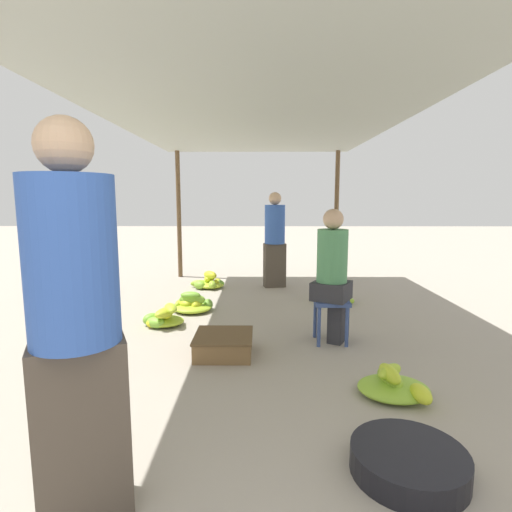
{
  "coord_description": "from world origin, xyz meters",
  "views": [
    {
      "loc": [
        0.04,
        -1.21,
        1.43
      ],
      "look_at": [
        0.0,
        3.21,
        0.8
      ],
      "focal_mm": 28.0,
      "sensor_mm": 36.0,
      "label": 1
    }
  ],
  "objects_px": {
    "banana_pile_left_0": "(163,318)",
    "banana_pile_left_1": "(192,304)",
    "stool": "(331,308)",
    "banana_pile_right_0": "(395,385)",
    "crate_near": "(224,344)",
    "vendor_foreground": "(76,320)",
    "banana_pile_right_1": "(332,294)",
    "shopper_walking_mid": "(275,238)",
    "basin_black": "(409,462)",
    "vendor_seated": "(333,273)",
    "banana_pile_left_2": "(210,283)"
  },
  "relations": [
    {
      "from": "banana_pile_left_1",
      "to": "banana_pile_right_1",
      "type": "relative_size",
      "value": 0.89
    },
    {
      "from": "banana_pile_left_1",
      "to": "shopper_walking_mid",
      "type": "distance_m",
      "value": 1.97
    },
    {
      "from": "banana_pile_right_1",
      "to": "shopper_walking_mid",
      "type": "distance_m",
      "value": 1.41
    },
    {
      "from": "stool",
      "to": "vendor_seated",
      "type": "xyz_separation_m",
      "value": [
        0.02,
        0.01,
        0.35
      ]
    },
    {
      "from": "banana_pile_left_1",
      "to": "shopper_walking_mid",
      "type": "bearing_deg",
      "value": 52.8
    },
    {
      "from": "banana_pile_right_0",
      "to": "banana_pile_right_1",
      "type": "distance_m",
      "value": 2.73
    },
    {
      "from": "vendor_seated",
      "to": "banana_pile_left_0",
      "type": "relative_size",
      "value": 2.69
    },
    {
      "from": "banana_pile_left_1",
      "to": "shopper_walking_mid",
      "type": "xyz_separation_m",
      "value": [
        1.11,
        1.47,
        0.71
      ]
    },
    {
      "from": "vendor_foreground",
      "to": "banana_pile_left_1",
      "type": "xyz_separation_m",
      "value": [
        -0.08,
        3.33,
        -0.83
      ]
    },
    {
      "from": "shopper_walking_mid",
      "to": "crate_near",
      "type": "bearing_deg",
      "value": -101.29
    },
    {
      "from": "banana_pile_left_2",
      "to": "banana_pile_right_0",
      "type": "bearing_deg",
      "value": -63.08
    },
    {
      "from": "stool",
      "to": "banana_pile_right_0",
      "type": "xyz_separation_m",
      "value": [
        0.28,
        -1.1,
        -0.27
      ]
    },
    {
      "from": "stool",
      "to": "basin_black",
      "type": "height_order",
      "value": "stool"
    },
    {
      "from": "vendor_seated",
      "to": "banana_pile_left_0",
      "type": "bearing_deg",
      "value": 165.52
    },
    {
      "from": "banana_pile_right_0",
      "to": "crate_near",
      "type": "bearing_deg",
      "value": 149.96
    },
    {
      "from": "banana_pile_left_1",
      "to": "banana_pile_left_2",
      "type": "distance_m",
      "value": 1.36
    },
    {
      "from": "basin_black",
      "to": "banana_pile_left_0",
      "type": "bearing_deg",
      "value": 127.66
    },
    {
      "from": "basin_black",
      "to": "crate_near",
      "type": "relative_size",
      "value": 1.13
    },
    {
      "from": "vendor_seated",
      "to": "crate_near",
      "type": "height_order",
      "value": "vendor_seated"
    },
    {
      "from": "vendor_foreground",
      "to": "basin_black",
      "type": "height_order",
      "value": "vendor_foreground"
    },
    {
      "from": "banana_pile_left_0",
      "to": "vendor_seated",
      "type": "bearing_deg",
      "value": -14.48
    },
    {
      "from": "stool",
      "to": "banana_pile_left_2",
      "type": "bearing_deg",
      "value": 121.86
    },
    {
      "from": "basin_black",
      "to": "crate_near",
      "type": "height_order",
      "value": "crate_near"
    },
    {
      "from": "vendor_foreground",
      "to": "banana_pile_left_0",
      "type": "bearing_deg",
      "value": 96.53
    },
    {
      "from": "basin_black",
      "to": "banana_pile_left_2",
      "type": "height_order",
      "value": "banana_pile_left_2"
    },
    {
      "from": "banana_pile_left_1",
      "to": "crate_near",
      "type": "height_order",
      "value": "banana_pile_left_1"
    },
    {
      "from": "stool",
      "to": "banana_pile_left_2",
      "type": "relative_size",
      "value": 0.78
    },
    {
      "from": "basin_black",
      "to": "banana_pile_right_0",
      "type": "distance_m",
      "value": 0.88
    },
    {
      "from": "vendor_seated",
      "to": "banana_pile_left_0",
      "type": "distance_m",
      "value": 1.99
    },
    {
      "from": "banana_pile_left_0",
      "to": "shopper_walking_mid",
      "type": "height_order",
      "value": "shopper_walking_mid"
    },
    {
      "from": "basin_black",
      "to": "stool",
      "type": "bearing_deg",
      "value": 92.02
    },
    {
      "from": "banana_pile_left_0",
      "to": "crate_near",
      "type": "distance_m",
      "value": 1.12
    },
    {
      "from": "stool",
      "to": "banana_pile_right_0",
      "type": "distance_m",
      "value": 1.17
    },
    {
      "from": "stool",
      "to": "vendor_seated",
      "type": "distance_m",
      "value": 0.35
    },
    {
      "from": "banana_pile_right_1",
      "to": "shopper_walking_mid",
      "type": "relative_size",
      "value": 0.39
    },
    {
      "from": "vendor_foreground",
      "to": "banana_pile_right_1",
      "type": "bearing_deg",
      "value": 64.84
    },
    {
      "from": "crate_near",
      "to": "banana_pile_right_1",
      "type": "bearing_deg",
      "value": 55.32
    },
    {
      "from": "banana_pile_left_0",
      "to": "shopper_walking_mid",
      "type": "distance_m",
      "value": 2.58
    },
    {
      "from": "banana_pile_left_0",
      "to": "banana_pile_right_1",
      "type": "bearing_deg",
      "value": 28.21
    },
    {
      "from": "stool",
      "to": "banana_pile_right_0",
      "type": "bearing_deg",
      "value": -75.71
    },
    {
      "from": "vendor_foreground",
      "to": "banana_pile_left_1",
      "type": "distance_m",
      "value": 3.43
    },
    {
      "from": "crate_near",
      "to": "shopper_walking_mid",
      "type": "height_order",
      "value": "shopper_walking_mid"
    },
    {
      "from": "banana_pile_left_0",
      "to": "banana_pile_right_0",
      "type": "height_order",
      "value": "banana_pile_left_0"
    },
    {
      "from": "vendor_foreground",
      "to": "banana_pile_right_0",
      "type": "xyz_separation_m",
      "value": [
        1.79,
        1.13,
        -0.84
      ]
    },
    {
      "from": "banana_pile_left_0",
      "to": "banana_pile_right_0",
      "type": "distance_m",
      "value": 2.63
    },
    {
      "from": "vendor_foreground",
      "to": "shopper_walking_mid",
      "type": "bearing_deg",
      "value": 77.81
    },
    {
      "from": "basin_black",
      "to": "banana_pile_left_2",
      "type": "xyz_separation_m",
      "value": [
        -1.6,
        4.42,
        0.02
      ]
    },
    {
      "from": "stool",
      "to": "shopper_walking_mid",
      "type": "relative_size",
      "value": 0.29
    },
    {
      "from": "stool",
      "to": "banana_pile_left_0",
      "type": "bearing_deg",
      "value": 165.1
    },
    {
      "from": "banana_pile_left_0",
      "to": "banana_pile_left_1",
      "type": "relative_size",
      "value": 0.94
    }
  ]
}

